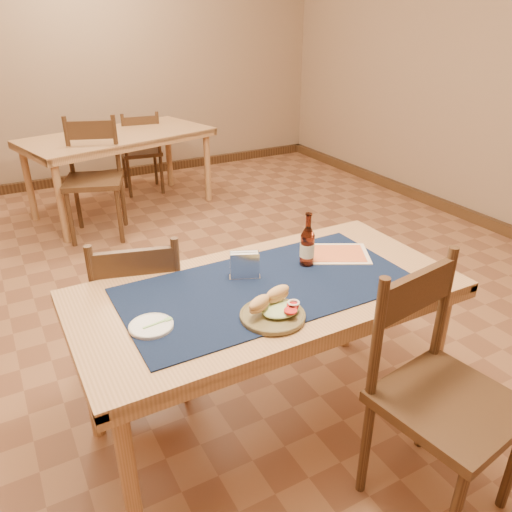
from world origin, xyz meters
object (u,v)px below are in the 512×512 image
back_table (119,143)px  sandwich_plate (274,310)px  main_table (267,304)px  chair_main_near (439,392)px  napkin_holder (245,266)px  beer_bottle (307,246)px  chair_main_far (141,311)px

back_table → sandwich_plate: size_ratio=7.54×
main_table → chair_main_near: size_ratio=1.61×
back_table → chair_main_near: (0.16, -3.80, -0.15)m
back_table → sandwich_plate: 3.40m
chair_main_near → sandwich_plate: chair_main_near is taller
napkin_holder → main_table: bearing=-66.2°
main_table → back_table: 3.18m
main_table → back_table: same height
sandwich_plate → beer_bottle: 0.46m
main_table → chair_main_far: size_ratio=1.77×
main_table → sandwich_plate: 0.26m
main_table → chair_main_far: chair_main_far is taller
main_table → back_table: bearing=86.2°
main_table → chair_main_near: bearing=-59.4°
main_table → chair_main_near: (0.37, -0.63, -0.15)m
sandwich_plate → napkin_holder: size_ratio=1.77×
main_table → napkin_holder: size_ratio=11.46×
main_table → sandwich_plate: size_ratio=6.49×
main_table → beer_bottle: (0.25, 0.09, 0.18)m
chair_main_near → beer_bottle: bearing=99.6°
chair_main_near → beer_bottle: 0.80m
chair_main_far → chair_main_near: size_ratio=0.91×
chair_main_far → napkin_holder: chair_main_far is taller
beer_bottle → sandwich_plate: bearing=-139.6°
sandwich_plate → napkin_holder: bearing=81.7°
back_table → beer_bottle: bearing=-89.2°
chair_main_near → main_table: bearing=120.6°
chair_main_far → sandwich_plate: chair_main_far is taller
back_table → chair_main_far: chair_main_far is taller
sandwich_plate → chair_main_near: bearing=-41.9°
chair_main_near → beer_bottle: (-0.12, 0.72, 0.33)m
main_table → chair_main_far: 0.69m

